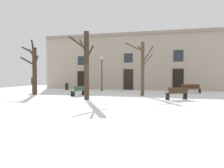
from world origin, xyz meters
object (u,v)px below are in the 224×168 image
Objects in this scene: tree_near_facade at (86,64)px; bench_back_to_back_left at (191,88)px; bench_far_corner at (79,91)px; streetlamp at (102,69)px; person_strolling at (33,83)px; bench_by_litter_bin at (177,93)px; tree_left_of_center at (142,66)px; litter_bin at (67,86)px; tree_right_of_center at (34,68)px.

tree_near_facade is 11.27m from bench_back_to_back_left.
bench_back_to_back_left reaches higher than bench_far_corner.
streetlamp reaches higher than person_strolling.
bench_by_litter_bin is at bearing -41.49° from streetlamp.
tree_left_of_center reaches higher than bench_back_to_back_left.
tree_near_facade is at bearing -55.87° from litter_bin.
streetlamp is 10.52m from bench_by_litter_bin.
tree_right_of_center is 14.97m from bench_back_to_back_left.
streetlamp is at bearing 52.96° from tree_right_of_center.
person_strolling is (-1.13, 1.48, -1.34)m from tree_right_of_center.
bench_by_litter_bin is 8.01m from bench_far_corner.
litter_bin is (-5.96, 8.79, -2.17)m from tree_near_facade.
tree_left_of_center is at bearing -70.60° from bench_by_litter_bin.
tree_left_of_center is 2.38× the size of bench_back_to_back_left.
litter_bin is at bearing 175.18° from streetlamp.
tree_right_of_center is 3.17× the size of bench_by_litter_bin.
tree_left_of_center is 4.12m from bench_by_litter_bin.
person_strolling reaches higher than bench_far_corner.
tree_right_of_center is 6.44m from tree_near_facade.
bench_by_litter_bin is 13.61m from person_strolling.
bench_by_litter_bin is 0.88× the size of person_strolling.
bench_by_litter_bin is at bearing -30.53° from litter_bin.
bench_far_corner is (-7.96, 0.92, -0.03)m from bench_by_litter_bin.
bench_back_to_back_left is (13.86, -1.03, 0.04)m from litter_bin.
litter_bin is at bearing -130.72° from bench_far_corner.
streetlamp is 5.04× the size of litter_bin.
tree_left_of_center is at bearing -149.13° from bench_back_to_back_left.
tree_near_facade is 2.53× the size of bench_back_to_back_left.
bench_far_corner is (-0.21, -5.93, -1.98)m from streetlamp.
streetlamp is at bearing 137.90° from tree_left_of_center.
litter_bin is 13.89m from bench_back_to_back_left.
tree_left_of_center reaches higher than litter_bin.
tree_left_of_center is 2.53× the size of person_strolling.
person_strolling is at bearing -40.19° from bench_by_litter_bin.
tree_near_facade is 10.84m from litter_bin.
streetlamp is 2.37× the size of bench_far_corner.
tree_left_of_center is 9.64m from tree_right_of_center.
tree_left_of_center is 5.81× the size of litter_bin.
bench_by_litter_bin is 0.95× the size of bench_far_corner.
bench_by_litter_bin reaches higher than bench_far_corner.
bench_back_to_back_left is at bearing -4.00° from streetlamp.
tree_near_facade is at bearing -80.26° from streetlamp.
person_strolling is (-13.39, 2.35, 0.55)m from bench_by_litter_bin.
litter_bin is 5.05m from person_strolling.
tree_left_of_center reaches higher than bench_by_litter_bin.
tree_left_of_center is 2.73× the size of bench_far_corner.
bench_far_corner is (4.31, 0.05, -1.92)m from tree_right_of_center.
tree_near_facade reaches higher than bench_back_to_back_left.
bench_back_to_back_left is at bearing 21.05° from tree_right_of_center.
tree_right_of_center reaches higher than streetlamp.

